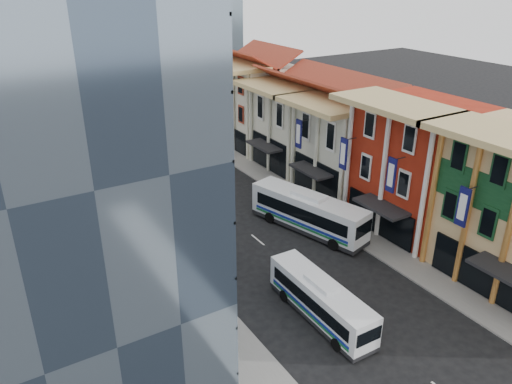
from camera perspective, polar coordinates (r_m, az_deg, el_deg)
sidewalk_right at (r=49.90m, az=8.57°, el=-2.83°), size 3.00×90.00×0.15m
sidewalk_left at (r=42.29m, az=-9.77°, el=-8.30°), size 3.00×90.00×0.15m
shophouse_red at (r=47.93m, az=17.91°, el=2.81°), size 8.00×10.00×12.00m
shophouse_cream_near at (r=54.46m, az=10.39°, el=5.04°), size 8.00×9.00×10.00m
shophouse_cream_mid at (r=61.11m, az=4.84°, el=7.48°), size 8.00×9.00×10.00m
shophouse_cream_far at (r=69.40m, az=-0.29°, el=10.05°), size 8.00×12.00×11.00m
office_tower at (r=31.79m, az=-24.02°, el=8.35°), size 12.00×26.00×30.00m
office_block_far at (r=56.07m, az=-25.37°, el=5.77°), size 10.00×18.00×14.00m
bus_left_near at (r=35.71m, az=7.42°, el=-12.07°), size 2.39×9.76×3.12m
bus_left_far at (r=46.96m, az=-9.02°, el=-2.19°), size 3.92×12.05×3.79m
bus_right at (r=46.54m, az=6.00°, el=-2.24°), size 5.86×12.25×3.83m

